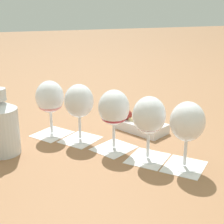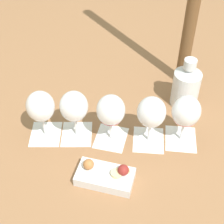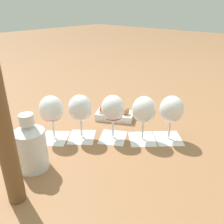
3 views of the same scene
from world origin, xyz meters
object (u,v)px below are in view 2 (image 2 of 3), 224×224
(wine_glass_0, at_px, (186,113))
(wine_glass_3, at_px, (74,108))
(wine_glass_2, at_px, (110,111))
(ceramic_vase, at_px, (186,85))
(wine_glass_4, at_px, (41,108))
(snack_dish, at_px, (106,176))
(wine_glass_1, at_px, (151,114))

(wine_glass_0, xyz_separation_m, wine_glass_3, (0.27, 0.23, -0.00))
(wine_glass_0, bearing_deg, wine_glass_3, 40.47)
(wine_glass_2, distance_m, ceramic_vase, 0.33)
(wine_glass_4, bearing_deg, wine_glass_3, -135.92)
(wine_glass_3, distance_m, ceramic_vase, 0.42)
(wine_glass_0, relative_size, snack_dish, 0.94)
(wine_glass_1, distance_m, wine_glass_2, 0.13)
(wine_glass_0, height_order, snack_dish, wine_glass_0)
(snack_dish, bearing_deg, wine_glass_1, -87.38)
(wine_glass_1, height_order, snack_dish, wine_glass_1)
(wine_glass_3, bearing_deg, ceramic_vase, -113.40)
(wine_glass_1, height_order, wine_glass_2, same)
(ceramic_vase, distance_m, snack_dish, 0.46)
(wine_glass_2, distance_m, wine_glass_4, 0.22)
(wine_glass_2, xyz_separation_m, snack_dish, (-0.11, 0.13, -0.10))
(wine_glass_0, height_order, wine_glass_2, same)
(wine_glass_1, relative_size, wine_glass_4, 1.00)
(ceramic_vase, bearing_deg, wine_glass_3, 66.60)
(wine_glass_3, xyz_separation_m, snack_dish, (-0.20, 0.06, -0.10))
(wine_glass_0, distance_m, wine_glass_4, 0.46)
(wine_glass_4, height_order, snack_dish, wine_glass_4)
(wine_glass_3, height_order, snack_dish, wine_glass_3)
(wine_glass_0, relative_size, wine_glass_2, 1.00)
(wine_glass_3, distance_m, snack_dish, 0.24)
(wine_glass_1, xyz_separation_m, snack_dish, (-0.01, 0.22, -0.10))
(wine_glass_2, xyz_separation_m, wine_glass_3, (0.09, 0.07, -0.00))
(wine_glass_1, height_order, wine_glass_4, same)
(wine_glass_0, xyz_separation_m, wine_glass_2, (0.18, 0.16, -0.00))
(wine_glass_0, bearing_deg, wine_glass_1, 46.42)
(wine_glass_1, relative_size, snack_dish, 0.94)
(wine_glass_3, bearing_deg, snack_dish, 162.49)
(wine_glass_2, bearing_deg, wine_glass_3, 36.98)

